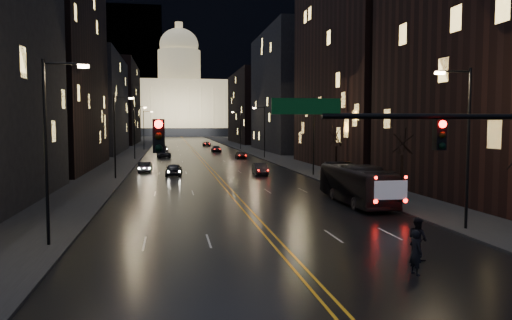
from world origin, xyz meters
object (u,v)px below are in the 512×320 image
pedestrian_b (418,239)px  receding_car_a (260,169)px  oncoming_car_b (145,167)px  pedestrian_a (416,252)px  traffic_signal (505,149)px  oncoming_car_a (174,169)px  bus (356,184)px

pedestrian_b → receding_car_a: bearing=-13.4°
oncoming_car_b → pedestrian_b: (13.72, -42.40, 0.27)m
oncoming_car_b → pedestrian_a: pedestrian_a is taller
traffic_signal → oncoming_car_a: 44.26m
oncoming_car_b → pedestrian_b: pedestrian_b is taller
oncoming_car_b → receding_car_a: receding_car_a is taller
receding_car_a → pedestrian_b: bearing=-87.4°
traffic_signal → receding_car_a: (-0.76, 42.08, -4.40)m
traffic_signal → oncoming_car_b: size_ratio=4.27×
oncoming_car_b → pedestrian_a: size_ratio=2.24×
receding_car_a → pedestrian_b: 37.07m
traffic_signal → pedestrian_b: (-0.43, 5.00, -4.17)m
traffic_signal → bus: traffic_signal is taller
traffic_signal → oncoming_car_b: traffic_signal is taller
oncoming_car_a → pedestrian_a: pedestrian_a is taller
bus → pedestrian_a: bearing=-103.1°
receding_car_a → pedestrian_b: size_ratio=2.27×
oncoming_car_a → receding_car_a: bearing=-178.9°
pedestrian_a → pedestrian_b: bearing=-41.2°
receding_car_a → traffic_signal: bearing=-86.9°
oncoming_car_a → receding_car_a: size_ratio=1.02×
traffic_signal → receding_car_a: bearing=91.0°
bus → pedestrian_b: (-3.02, -15.24, -0.52)m
receding_car_a → pedestrian_a: 39.13m
oncoming_car_b → receding_car_a: size_ratio=0.95×
bus → oncoming_car_b: bus is taller
traffic_signal → receding_car_a: 42.31m
traffic_signal → pedestrian_a: (-1.59, 2.96, -4.20)m
bus → oncoming_car_a: size_ratio=2.41×
traffic_signal → oncoming_car_b: 49.67m
traffic_signal → bus: size_ratio=1.65×
oncoming_car_a → receding_car_a: (9.94, -0.65, -0.04)m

